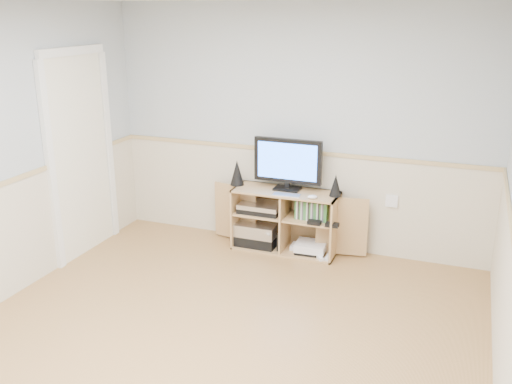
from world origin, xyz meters
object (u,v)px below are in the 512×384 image
(media_cabinet, at_px, (287,219))
(game_consoles, at_px, (310,248))
(keyboard, at_px, (286,195))
(monitor, at_px, (288,162))

(media_cabinet, xyz_separation_m, game_consoles, (0.28, -0.06, -0.26))
(media_cabinet, distance_m, game_consoles, 0.39)
(keyboard, distance_m, game_consoles, 0.64)
(monitor, relative_size, keyboard, 2.60)
(keyboard, xyz_separation_m, game_consoles, (0.23, 0.13, -0.59))
(game_consoles, bearing_deg, media_cabinet, 167.25)
(media_cabinet, height_order, monitor, monitor)
(monitor, height_order, keyboard, monitor)
(monitor, height_order, game_consoles, monitor)
(media_cabinet, height_order, keyboard, keyboard)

